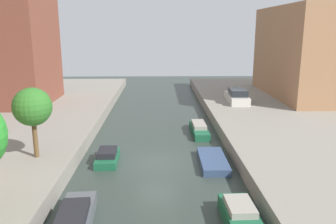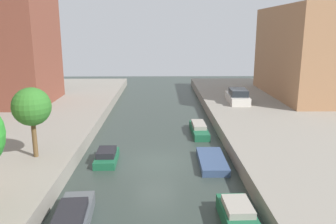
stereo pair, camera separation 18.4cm
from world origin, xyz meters
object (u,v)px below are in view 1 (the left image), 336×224
Objects in this scene: low_block_right at (317,52)px; moored_boat_right_3 at (213,161)px; moored_boat_left_2 at (107,157)px; moored_boat_right_4 at (199,129)px; moored_boat_right_2 at (240,215)px; street_tree_2 at (32,107)px; parked_car at (237,97)px; moored_boat_left_1 at (74,220)px.

moored_boat_right_3 is (-14.38, -18.05, -5.74)m from low_block_right.
moored_boat_left_2 reaches higher than moored_boat_right_3.
moored_boat_right_4 is (6.71, 6.17, 0.01)m from moored_boat_left_2.
moored_boat_right_3 is (-0.14, 7.01, -0.21)m from moored_boat_right_2.
street_tree_2 is at bearing -158.65° from moored_boat_left_2.
parked_car is 1.46× the size of moored_boat_right_2.
moored_boat_left_2 is (-11.56, -13.89, -1.25)m from parked_car.
moored_boat_right_4 is (-0.26, 13.74, -0.07)m from moored_boat_right_2.
moored_boat_right_3 is at bearing -88.93° from moored_boat_right_4.
moored_boat_right_4 is at bearing 42.60° from moored_boat_left_2.
moored_boat_right_2 reaches higher than moored_boat_right_4.
moored_boat_right_2 is 7.02m from moored_boat_right_3.
parked_car reaches higher than moored_boat_right_3.
low_block_right reaches higher than moored_boat_right_4.
moored_boat_left_2 is (3.98, 1.56, -3.70)m from street_tree_2.
parked_car is at bearing 77.95° from moored_boat_right_2.
moored_boat_right_4 is at bearing 35.86° from street_tree_2.
low_block_right is at bearing 39.52° from moored_boat_left_2.
moored_boat_left_1 is 1.08× the size of moored_boat_right_3.
moored_boat_right_2 is (6.98, -7.57, 0.07)m from moored_boat_left_2.
street_tree_2 is at bearing 120.66° from moored_boat_left_1.
moored_boat_right_2 is (10.96, -6.01, -3.63)m from street_tree_2.
moored_boat_left_2 is at bearing -129.77° from parked_car.
moored_boat_left_1 is 1.36× the size of moored_boat_right_2.
street_tree_2 is 1.27× the size of moored_boat_right_2.
moored_boat_left_2 is 9.12m from moored_boat_right_4.
low_block_right is 3.79× the size of moored_boat_right_3.
street_tree_2 is (-25.20, -19.06, -1.91)m from low_block_right.
street_tree_2 reaches higher than moored_boat_right_4.
moored_boat_right_2 reaches higher than moored_boat_left_2.
parked_car reaches higher than moored_boat_left_1.
low_block_right is at bearing 37.99° from moored_boat_right_4.
moored_boat_left_1 is 0.99× the size of moored_boat_right_4.
low_block_right reaches higher than moored_boat_left_1.
street_tree_2 is at bearing -142.90° from low_block_right.
parked_car reaches higher than moored_boat_left_2.
street_tree_2 is 13.70m from moored_boat_right_4.
parked_car is 1.07× the size of moored_boat_right_4.
moored_boat_left_2 is 0.74× the size of moored_boat_right_3.
moored_boat_right_2 is 0.80× the size of moored_boat_right_3.
low_block_right is at bearing 51.47° from moored_boat_right_3.
low_block_right is 3.47× the size of moored_boat_right_4.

